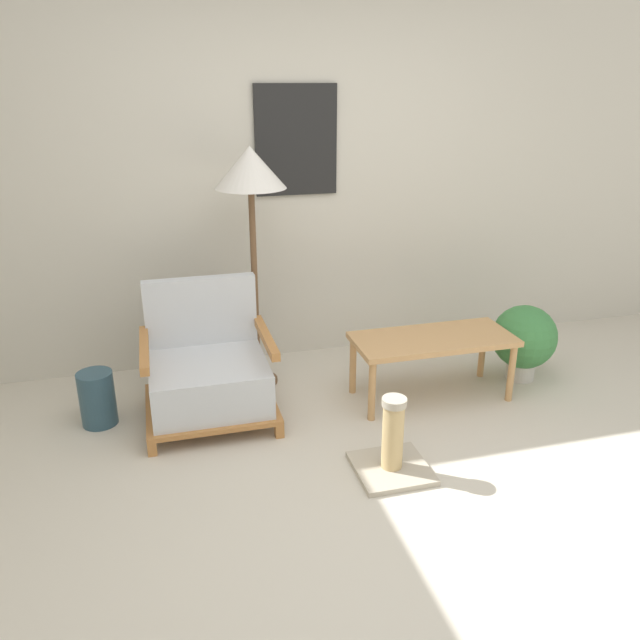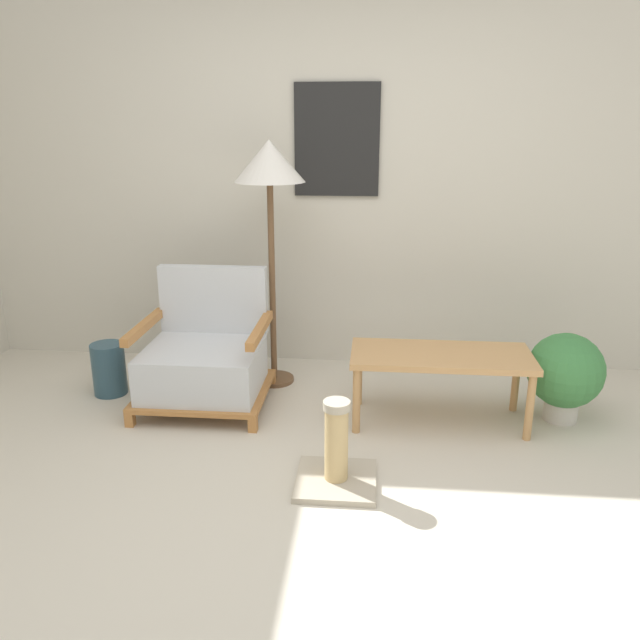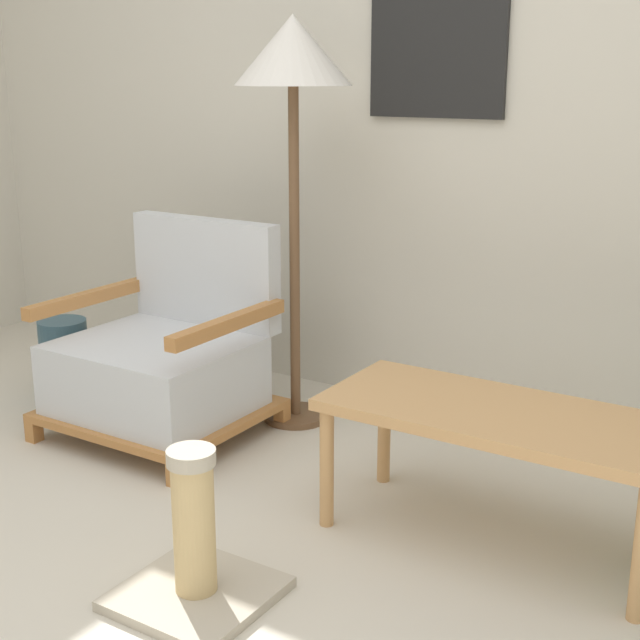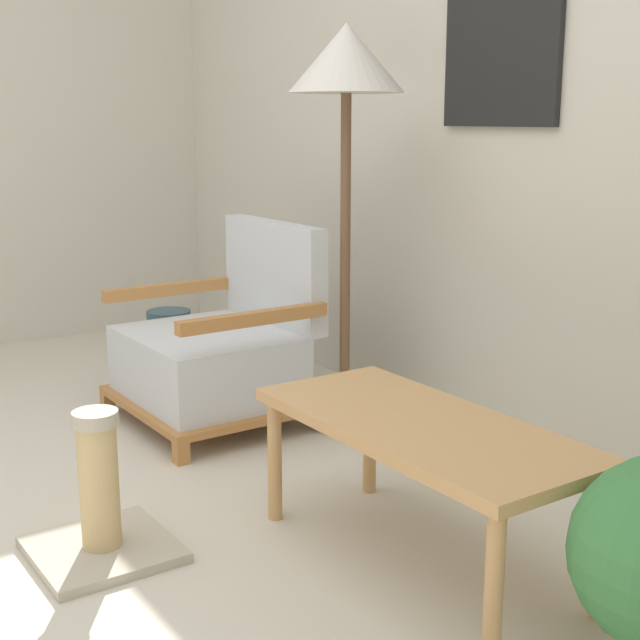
{
  "view_description": "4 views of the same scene",
  "coord_description": "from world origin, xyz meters",
  "px_view_note": "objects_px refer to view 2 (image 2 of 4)",
  "views": [
    {
      "loc": [
        -0.95,
        -2.19,
        1.93
      ],
      "look_at": [
        -0.02,
        1.26,
        0.55
      ],
      "focal_mm": 35.0,
      "sensor_mm": 36.0,
      "label": 1
    },
    {
      "loc": [
        0.3,
        -2.22,
        1.66
      ],
      "look_at": [
        -0.02,
        1.26,
        0.55
      ],
      "focal_mm": 35.0,
      "sensor_mm": 36.0,
      "label": 2
    },
    {
      "loc": [
        1.54,
        -1.19,
        1.36
      ],
      "look_at": [
        -0.02,
        1.26,
        0.55
      ],
      "focal_mm": 50.0,
      "sensor_mm": 36.0,
      "label": 3
    },
    {
      "loc": [
        2.42,
        -0.4,
        1.22
      ],
      "look_at": [
        -0.02,
        1.26,
        0.55
      ],
      "focal_mm": 50.0,
      "sensor_mm": 36.0,
      "label": 4
    }
  ],
  "objects_px": {
    "floor_lamp": "(270,174)",
    "vase": "(109,369)",
    "armchair": "(205,359)",
    "scratching_post": "(336,458)",
    "coffee_table": "(441,361)",
    "potted_plant": "(565,373)"
  },
  "relations": [
    {
      "from": "floor_lamp",
      "to": "coffee_table",
      "type": "distance_m",
      "value": 1.52
    },
    {
      "from": "armchair",
      "to": "floor_lamp",
      "type": "distance_m",
      "value": 1.19
    },
    {
      "from": "floor_lamp",
      "to": "vase",
      "type": "xyz_separation_m",
      "value": [
        -1.01,
        -0.29,
        -1.19
      ]
    },
    {
      "from": "vase",
      "to": "potted_plant",
      "type": "relative_size",
      "value": 0.64
    },
    {
      "from": "coffee_table",
      "to": "armchair",
      "type": "bearing_deg",
      "value": 175.1
    },
    {
      "from": "armchair",
      "to": "scratching_post",
      "type": "relative_size",
      "value": 1.87
    },
    {
      "from": "floor_lamp",
      "to": "vase",
      "type": "distance_m",
      "value": 1.59
    },
    {
      "from": "vase",
      "to": "coffee_table",
      "type": "bearing_deg",
      "value": -5.58
    },
    {
      "from": "armchair",
      "to": "coffee_table",
      "type": "bearing_deg",
      "value": -4.9
    },
    {
      "from": "floor_lamp",
      "to": "vase",
      "type": "relative_size",
      "value": 4.69
    },
    {
      "from": "armchair",
      "to": "potted_plant",
      "type": "height_order",
      "value": "armchair"
    },
    {
      "from": "armchair",
      "to": "floor_lamp",
      "type": "relative_size",
      "value": 0.51
    },
    {
      "from": "armchair",
      "to": "potted_plant",
      "type": "relative_size",
      "value": 1.54
    },
    {
      "from": "potted_plant",
      "to": "vase",
      "type": "bearing_deg",
      "value": 177.59
    },
    {
      "from": "scratching_post",
      "to": "vase",
      "type": "bearing_deg",
      "value": 148.71
    },
    {
      "from": "armchair",
      "to": "coffee_table",
      "type": "distance_m",
      "value": 1.41
    },
    {
      "from": "vase",
      "to": "scratching_post",
      "type": "distance_m",
      "value": 1.77
    },
    {
      "from": "floor_lamp",
      "to": "scratching_post",
      "type": "xyz_separation_m",
      "value": [
        0.5,
        -1.21,
        -1.23
      ]
    },
    {
      "from": "coffee_table",
      "to": "vase",
      "type": "distance_m",
      "value": 2.07
    },
    {
      "from": "floor_lamp",
      "to": "potted_plant",
      "type": "bearing_deg",
      "value": -13.17
    },
    {
      "from": "armchair",
      "to": "coffee_table",
      "type": "height_order",
      "value": "armchair"
    },
    {
      "from": "coffee_table",
      "to": "scratching_post",
      "type": "xyz_separation_m",
      "value": [
        -0.54,
        -0.72,
        -0.24
      ]
    }
  ]
}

